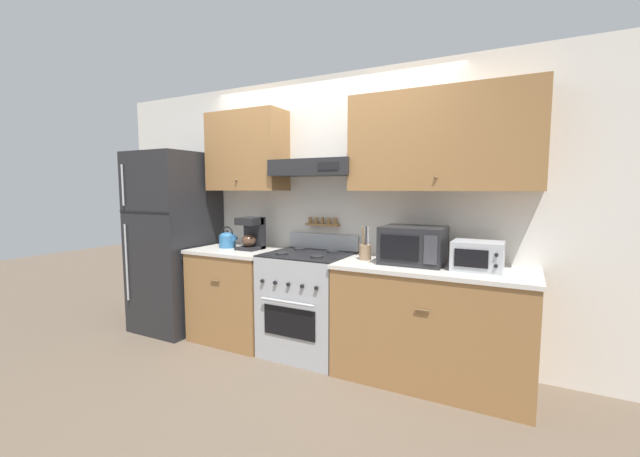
{
  "coord_description": "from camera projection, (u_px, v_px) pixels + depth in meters",
  "views": [
    {
      "loc": [
        1.71,
        -2.67,
        1.49
      ],
      "look_at": [
        0.16,
        0.28,
        1.16
      ],
      "focal_mm": 22.0,
      "sensor_mm": 36.0,
      "label": 1
    }
  ],
  "objects": [
    {
      "name": "coffee_maker",
      "position": [
        252.0,
        233.0,
        3.82
      ],
      "size": [
        0.21,
        0.23,
        0.31
      ],
      "color": "black",
      "rests_on": "counter_left"
    },
    {
      "name": "microwave",
      "position": [
        413.0,
        245.0,
        3.08
      ],
      "size": [
        0.48,
        0.38,
        0.29
      ],
      "color": "#232326",
      "rests_on": "counter_right"
    },
    {
      "name": "refrigerator",
      "position": [
        175.0,
        241.0,
        4.2
      ],
      "size": [
        0.71,
        0.78,
        1.87
      ],
      "color": "#232326",
      "rests_on": "ground_plane"
    },
    {
      "name": "wall_back",
      "position": [
        337.0,
        190.0,
        3.64
      ],
      "size": [
        5.2,
        0.46,
        2.55
      ],
      "color": "silver",
      "rests_on": "ground_plane"
    },
    {
      "name": "utensil_crock",
      "position": [
        365.0,
        251.0,
        3.26
      ],
      "size": [
        0.1,
        0.1,
        0.28
      ],
      "color": "#8E7051",
      "rests_on": "counter_right"
    },
    {
      "name": "tea_kettle",
      "position": [
        228.0,
        239.0,
        3.94
      ],
      "size": [
        0.21,
        0.17,
        0.21
      ],
      "color": "teal",
      "rests_on": "counter_left"
    },
    {
      "name": "counter_left",
      "position": [
        239.0,
        293.0,
        3.92
      ],
      "size": [
        0.84,
        0.69,
        0.91
      ],
      "color": "olive",
      "rests_on": "ground_plane"
    },
    {
      "name": "toaster_oven",
      "position": [
        478.0,
        255.0,
        2.85
      ],
      "size": [
        0.35,
        0.32,
        0.21
      ],
      "color": "#ADAFB5",
      "rests_on": "counter_right"
    },
    {
      "name": "ground_plane",
      "position": [
        288.0,
        367.0,
        3.29
      ],
      "size": [
        16.0,
        16.0,
        0.0
      ],
      "primitive_type": "plane",
      "color": "brown"
    },
    {
      "name": "stove_range",
      "position": [
        308.0,
        303.0,
        3.56
      ],
      "size": [
        0.73,
        0.68,
        1.06
      ],
      "color": "#ADAFB5",
      "rests_on": "ground_plane"
    },
    {
      "name": "counter_right",
      "position": [
        432.0,
        323.0,
        3.04
      ],
      "size": [
        1.47,
        0.69,
        0.91
      ],
      "color": "olive",
      "rests_on": "ground_plane"
    }
  ]
}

